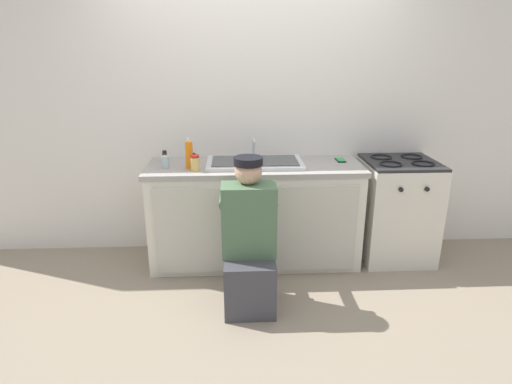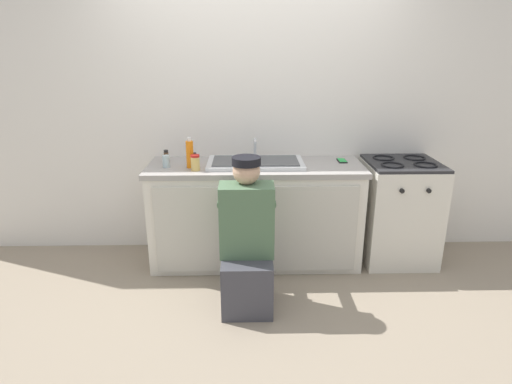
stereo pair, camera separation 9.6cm
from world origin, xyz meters
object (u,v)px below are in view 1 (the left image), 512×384
Objects in this scene: stove_range at (396,209)px; spice_bottle_pepper at (165,157)px; soap_bottle_orange at (189,155)px; water_glass at (165,162)px; condiment_jar at (195,163)px; sink_double_basin at (255,162)px; plumber_person at (249,247)px; cell_phone at (340,160)px; spice_bottle_red at (193,160)px.

spice_bottle_pepper is (-2.01, 0.10, 0.48)m from stove_range.
stove_range is at bearing 2.60° from soap_bottle_orange.
water_glass is at bearing -80.38° from spice_bottle_pepper.
water_glass is (-0.25, 0.10, -0.01)m from condiment_jar.
sink_double_basin is 0.84m from plumber_person.
plumber_person is 7.89× the size of cell_phone.
spice_bottle_red is (-0.43, 0.71, 0.47)m from plumber_person.
stove_range is 6.48× the size of cell_phone.
soap_bottle_orange reaches higher than condiment_jar.
cell_phone is 1.33× the size of spice_bottle_red.
plumber_person is 0.94m from soap_bottle_orange.
water_glass is at bearing -163.35° from spice_bottle_red.
cell_phone is (0.75, 0.09, -0.01)m from sink_double_basin.
spice_bottle_red is at bearing 72.94° from soap_bottle_orange.
sink_double_basin is at bearing 19.35° from condiment_jar.
stove_range is at bearing 5.51° from condiment_jar.
plumber_person is at bearing -54.01° from soap_bottle_orange.
sink_double_basin is at bearing 83.95° from plumber_person.
water_glass is at bearing 135.50° from plumber_person.
sink_double_basin is at bearing 0.29° from spice_bottle_red.
plumber_person reaches higher than cell_phone.
soap_bottle_orange reaches higher than sink_double_basin.
condiment_jar reaches higher than water_glass.
stove_range is 1.83m from spice_bottle_red.
sink_double_basin is 0.72× the size of plumber_person.
plumber_person is 1.03m from water_glass.
soap_bottle_orange reaches higher than spice_bottle_red.
plumber_person is at bearing -44.50° from water_glass.
spice_bottle_red is 0.82× the size of condiment_jar.
condiment_jar is 0.39m from spice_bottle_pepper.
stove_range is 8.64× the size of spice_bottle_red.
condiment_jar is (-1.74, -0.17, 0.49)m from stove_range.
cell_phone is 1.51m from spice_bottle_pepper.
soap_bottle_orange is 1.95× the size of condiment_jar.
spice_bottle_red is 1.00× the size of spice_bottle_pepper.
condiment_jar is at bearing -168.03° from cell_phone.
sink_double_basin is 0.77m from spice_bottle_pepper.
condiment_jar is (0.05, -0.09, -0.05)m from soap_bottle_orange.
spice_bottle_red is 0.17m from condiment_jar.
plumber_person is 11.04× the size of water_glass.
spice_bottle_pepper is at bearing 179.60° from cell_phone.
spice_bottle_pepper is 1.05× the size of water_glass.
sink_double_basin reaches higher than cell_phone.
water_glass is (0.03, -0.17, -0.00)m from spice_bottle_pepper.
plumber_person is 8.63× the size of condiment_jar.
condiment_jar is 0.27m from water_glass.
stove_range is at bearing -0.10° from sink_double_basin.
condiment_jar is at bearing -44.31° from spice_bottle_pepper.
stove_range is 8.64× the size of spice_bottle_pepper.
plumber_person reaches higher than sink_double_basin.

